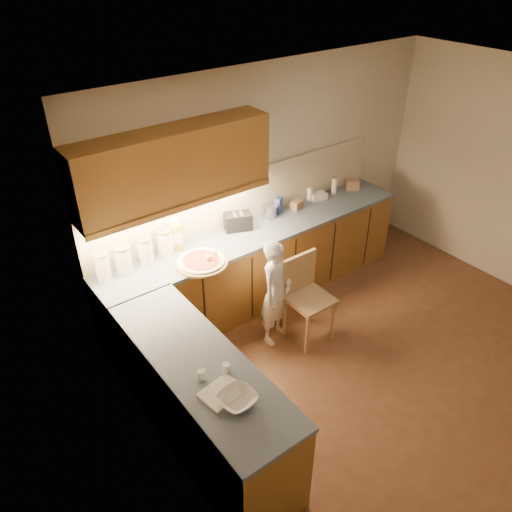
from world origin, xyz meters
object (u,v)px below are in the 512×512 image
(pizza_on_board, at_px, (202,262))
(toaster, at_px, (238,221))
(child, at_px, (276,293))
(oil_jug, at_px, (176,236))
(wooden_chair, at_px, (305,292))

(pizza_on_board, distance_m, toaster, 0.76)
(child, xyz_separation_m, oil_jug, (-0.64, 0.84, 0.49))
(pizza_on_board, bearing_deg, child, -39.90)
(wooden_chair, distance_m, oil_jug, 1.44)
(oil_jug, bearing_deg, wooden_chair, -46.77)
(child, relative_size, toaster, 3.52)
(pizza_on_board, height_order, oil_jug, oil_jug)
(pizza_on_board, bearing_deg, toaster, 26.73)
(pizza_on_board, height_order, child, child)
(wooden_chair, bearing_deg, child, 155.05)
(child, relative_size, oil_jug, 3.35)
(pizza_on_board, bearing_deg, wooden_chair, -35.55)
(oil_jug, bearing_deg, pizza_on_board, -79.28)
(child, xyz_separation_m, wooden_chair, (0.28, -0.13, -0.04))
(child, bearing_deg, wooden_chair, -46.04)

